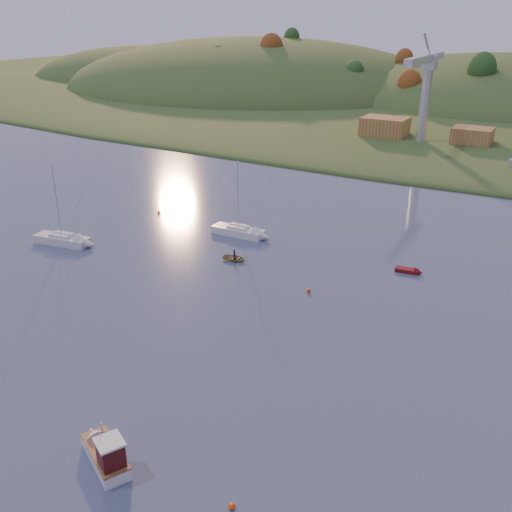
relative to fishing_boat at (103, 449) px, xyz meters
The scene contains 21 objects.
far_shore 224.95m from the fishing_boat, 92.08° to the left, with size 620.00×220.00×1.50m, color #375522.
shore_slope 160.01m from the fishing_boat, 92.92° to the left, with size 640.00×150.00×7.00m, color #375522.
hill_left_far 268.87m from the fishing_boat, 128.71° to the left, with size 120.00×100.00×32.00m, color #375522.
hill_left 218.13m from the fishing_boat, 116.74° to the left, with size 170.00×140.00×44.00m, color #375522.
hill_center 204.81m from the fishing_boat, 89.48° to the left, with size 140.00×120.00×36.00m, color #375522.
hillside_trees 179.99m from the fishing_boat, 92.60° to the left, with size 280.00×50.00×32.00m, color #1C4017, non-canonical shape.
wharf 116.84m from the fishing_boat, 91.55° to the left, with size 42.00×16.00×2.40m, color slate.
shed_west 118.97m from the fishing_boat, 97.81° to the left, with size 11.00×8.00×4.80m, color #945D31.
shed_east 118.95m from the fishing_boat, 87.66° to the left, with size 9.00×7.00×4.00m, color #945D31.
dock_crane 114.52m from the fishing_boat, 93.11° to the left, with size 3.20×28.00×20.30m.
fishing_boat is the anchor object (origin of this frame).
sailboat_near 47.19m from the fishing_boat, 140.63° to the left, with size 8.83×3.84×11.85m.
sailboat_far 48.36m from the fishing_boat, 108.92° to the left, with size 8.32×2.66×11.47m.
canoe 38.84m from the fishing_boat, 106.64° to the left, with size 2.37×3.32×0.69m, color #9C8756.
paddler 38.83m from the fishing_boat, 106.64° to the left, with size 0.51×0.33×1.40m, color black.
red_tender 46.66m from the fishing_boat, 75.97° to the left, with size 3.65×1.62×1.20m.
grey_dinghy 49.84m from the fishing_boat, 142.00° to the left, with size 2.73×3.22×1.16m.
buoy_0 11.11m from the fishing_boat, ahead, with size 0.50×0.50×0.50m, color #F9460D.
buoy_1 33.49m from the fishing_boat, 86.86° to the left, with size 0.50×0.50×0.50m, color #F9460D.
buoy_2 57.78m from the fishing_boat, 124.36° to the left, with size 0.50×0.50×0.50m, color #F9460D.
buoy_3 48.19m from the fishing_boat, 107.78° to the left, with size 0.50×0.50×0.50m, color #F9460D.
Camera 1 is at (35.11, -18.67, 31.64)m, focal length 40.00 mm.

